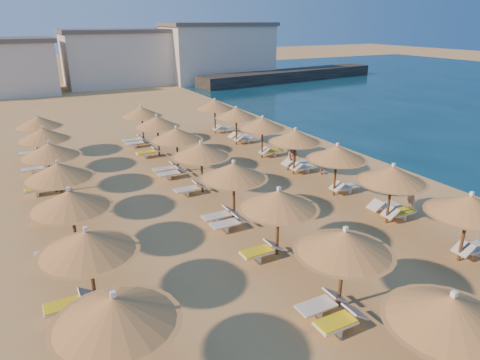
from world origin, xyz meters
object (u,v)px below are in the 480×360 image
parasol_row_east (363,164)px  beachgoer_b (293,158)px  jetty (290,75)px  beachgoer_a (412,194)px  parasol_row_west (254,185)px  beachgoer_c (323,161)px

parasol_row_east → beachgoer_b: bearing=86.7°
jetty → beachgoer_a: size_ratio=19.51×
jetty → parasol_row_east: 45.84m
parasol_row_east → jetty: bearing=59.7°
beachgoer_a → beachgoer_b: beachgoer_b is taller
jetty → beachgoer_b: 40.53m
parasol_row_west → beachgoer_b: 8.73m
parasol_row_east → beachgoer_a: (2.14, -1.23, -1.49)m
parasol_row_east → parasol_row_west: bearing=180.0°
parasol_row_west → beachgoer_c: bearing=32.6°
beachgoer_b → beachgoer_c: 1.78m
beachgoer_c → parasol_row_west: bearing=-121.9°
jetty → beachgoer_b: bearing=-130.9°
beachgoer_c → beachgoer_a: bearing=-58.8°
parasol_row_east → parasol_row_west: same height
beachgoer_a → beachgoer_b: bearing=-150.4°
beachgoer_b → jetty: bearing=107.9°
jetty → beachgoer_c: (-21.53, -34.86, 0.01)m
parasol_row_west → beachgoer_a: parasol_row_west is taller
jetty → beachgoer_c: size_ratio=19.69×
jetty → beachgoer_a: (-20.94, -40.80, 0.02)m
parasol_row_west → beachgoer_b: parasol_row_west is taller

